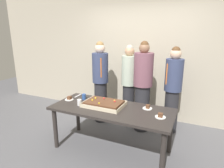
{
  "coord_description": "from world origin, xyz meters",
  "views": [
    {
      "loc": [
        1.19,
        -2.59,
        1.91
      ],
      "look_at": [
        -0.06,
        0.15,
        1.09
      ],
      "focal_mm": 31.05,
      "sensor_mm": 36.0,
      "label": 1
    }
  ],
  "objects_px": {
    "party_table": "(112,113)",
    "plated_slice_far_left": "(69,99)",
    "person_green_shirt_behind": "(100,81)",
    "sheet_cake": "(104,104)",
    "person_far_right_suit": "(129,83)",
    "drink_cup_nearest": "(84,97)",
    "cake_server_utensil": "(78,96)",
    "plated_slice_near_right": "(148,108)",
    "person_serving_front": "(143,86)",
    "drink_cup_middle": "(79,102)",
    "person_striped_tie_right": "(173,89)",
    "plated_slice_near_left": "(160,116)"
  },
  "relations": [
    {
      "from": "plated_slice_near_left",
      "to": "cake_server_utensil",
      "type": "distance_m",
      "value": 1.62
    },
    {
      "from": "person_far_right_suit",
      "to": "person_green_shirt_behind",
      "type": "bearing_deg",
      "value": -64.67
    },
    {
      "from": "sheet_cake",
      "to": "cake_server_utensil",
      "type": "distance_m",
      "value": 0.71
    },
    {
      "from": "drink_cup_middle",
      "to": "cake_server_utensil",
      "type": "relative_size",
      "value": 0.5
    },
    {
      "from": "sheet_cake",
      "to": "person_striped_tie_right",
      "type": "bearing_deg",
      "value": 47.44
    },
    {
      "from": "sheet_cake",
      "to": "drink_cup_nearest",
      "type": "relative_size",
      "value": 6.47
    },
    {
      "from": "plated_slice_near_right",
      "to": "cake_server_utensil",
      "type": "distance_m",
      "value": 1.35
    },
    {
      "from": "plated_slice_far_left",
      "to": "plated_slice_near_left",
      "type": "bearing_deg",
      "value": -2.37
    },
    {
      "from": "person_green_shirt_behind",
      "to": "person_striped_tie_right",
      "type": "height_order",
      "value": "person_green_shirt_behind"
    },
    {
      "from": "person_serving_front",
      "to": "person_far_right_suit",
      "type": "xyz_separation_m",
      "value": [
        -0.37,
        0.26,
        -0.04
      ]
    },
    {
      "from": "drink_cup_nearest",
      "to": "person_striped_tie_right",
      "type": "bearing_deg",
      "value": 32.52
    },
    {
      "from": "plated_slice_near_left",
      "to": "plated_slice_far_left",
      "type": "distance_m",
      "value": 1.61
    },
    {
      "from": "person_green_shirt_behind",
      "to": "person_far_right_suit",
      "type": "relative_size",
      "value": 1.04
    },
    {
      "from": "cake_server_utensil",
      "to": "person_far_right_suit",
      "type": "xyz_separation_m",
      "value": [
        0.7,
        0.86,
        0.12
      ]
    },
    {
      "from": "person_far_right_suit",
      "to": "drink_cup_nearest",
      "type": "bearing_deg",
      "value": -25.35
    },
    {
      "from": "sheet_cake",
      "to": "plated_slice_far_left",
      "type": "bearing_deg",
      "value": -179.96
    },
    {
      "from": "person_serving_front",
      "to": "person_striped_tie_right",
      "type": "relative_size",
      "value": 1.06
    },
    {
      "from": "person_green_shirt_behind",
      "to": "plated_slice_near_left",
      "type": "bearing_deg",
      "value": 26.23
    },
    {
      "from": "plated_slice_near_right",
      "to": "sheet_cake",
      "type": "bearing_deg",
      "value": -165.86
    },
    {
      "from": "plated_slice_near_right",
      "to": "person_green_shirt_behind",
      "type": "distance_m",
      "value": 1.39
    },
    {
      "from": "sheet_cake",
      "to": "person_serving_front",
      "type": "xyz_separation_m",
      "value": [
        0.4,
        0.84,
        0.12
      ]
    },
    {
      "from": "plated_slice_near_left",
      "to": "drink_cup_middle",
      "type": "distance_m",
      "value": 1.3
    },
    {
      "from": "sheet_cake",
      "to": "person_far_right_suit",
      "type": "xyz_separation_m",
      "value": [
        0.03,
        1.1,
        0.09
      ]
    },
    {
      "from": "party_table",
      "to": "drink_cup_nearest",
      "type": "distance_m",
      "value": 0.65
    },
    {
      "from": "plated_slice_near_right",
      "to": "person_serving_front",
      "type": "height_order",
      "value": "person_serving_front"
    },
    {
      "from": "drink_cup_middle",
      "to": "party_table",
      "type": "bearing_deg",
      "value": 12.11
    },
    {
      "from": "party_table",
      "to": "sheet_cake",
      "type": "bearing_deg",
      "value": 166.12
    },
    {
      "from": "party_table",
      "to": "plated_slice_near_right",
      "type": "distance_m",
      "value": 0.57
    },
    {
      "from": "plated_slice_near_right",
      "to": "person_serving_front",
      "type": "bearing_deg",
      "value": 112.31
    },
    {
      "from": "drink_cup_middle",
      "to": "person_green_shirt_behind",
      "type": "xyz_separation_m",
      "value": [
        -0.14,
        1.01,
        0.11
      ]
    },
    {
      "from": "party_table",
      "to": "person_striped_tie_right",
      "type": "height_order",
      "value": "person_striped_tie_right"
    },
    {
      "from": "sheet_cake",
      "to": "person_serving_front",
      "type": "distance_m",
      "value": 0.94
    },
    {
      "from": "person_far_right_suit",
      "to": "plated_slice_near_left",
      "type": "bearing_deg",
      "value": 39.04
    },
    {
      "from": "plated_slice_far_left",
      "to": "drink_cup_nearest",
      "type": "height_order",
      "value": "drink_cup_nearest"
    },
    {
      "from": "party_table",
      "to": "person_serving_front",
      "type": "height_order",
      "value": "person_serving_front"
    },
    {
      "from": "sheet_cake",
      "to": "person_far_right_suit",
      "type": "distance_m",
      "value": 1.1
    },
    {
      "from": "drink_cup_nearest",
      "to": "cake_server_utensil",
      "type": "bearing_deg",
      "value": 150.99
    },
    {
      "from": "person_striped_tie_right",
      "to": "drink_cup_nearest",
      "type": "bearing_deg",
      "value": -14.93
    },
    {
      "from": "drink_cup_middle",
      "to": "sheet_cake",
      "type": "bearing_deg",
      "value": 22.09
    },
    {
      "from": "plated_slice_far_left",
      "to": "person_far_right_suit",
      "type": "xyz_separation_m",
      "value": [
        0.72,
        1.1,
        0.1
      ]
    },
    {
      "from": "party_table",
      "to": "person_green_shirt_behind",
      "type": "bearing_deg",
      "value": 126.78
    },
    {
      "from": "party_table",
      "to": "plated_slice_far_left",
      "type": "height_order",
      "value": "plated_slice_far_left"
    },
    {
      "from": "sheet_cake",
      "to": "drink_cup_middle",
      "type": "xyz_separation_m",
      "value": [
        -0.37,
        -0.15,
        0.01
      ]
    },
    {
      "from": "party_table",
      "to": "drink_cup_middle",
      "type": "xyz_separation_m",
      "value": [
        -0.53,
        -0.11,
        0.14
      ]
    },
    {
      "from": "person_far_right_suit",
      "to": "person_striped_tie_right",
      "type": "bearing_deg",
      "value": 86.56
    },
    {
      "from": "drink_cup_nearest",
      "to": "plated_slice_near_left",
      "type": "bearing_deg",
      "value": -7.94
    },
    {
      "from": "plated_slice_near_right",
      "to": "plated_slice_far_left",
      "type": "bearing_deg",
      "value": -172.84
    },
    {
      "from": "person_serving_front",
      "to": "person_far_right_suit",
      "type": "height_order",
      "value": "person_serving_front"
    },
    {
      "from": "party_table",
      "to": "drink_cup_middle",
      "type": "distance_m",
      "value": 0.56
    },
    {
      "from": "plated_slice_near_left",
      "to": "person_striped_tie_right",
      "type": "distance_m",
      "value": 1.09
    }
  ]
}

